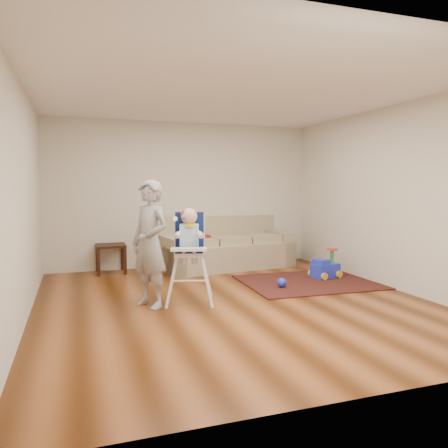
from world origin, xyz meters
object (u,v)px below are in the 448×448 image
object	(u,v)px
side_table	(111,259)
adult	(150,244)
sofa	(227,243)
toy_ball	(282,283)
high_chair	(189,257)
ride_on_toy	(325,263)

from	to	relation	value
side_table	adult	size ratio (longest dim) A/B	0.31
sofa	toy_ball	size ratio (longest dim) A/B	18.02
high_chair	adult	bearing A→B (deg)	-161.20
side_table	toy_ball	bearing A→B (deg)	-40.89
sofa	adult	world-z (taller)	adult
side_table	adult	distance (m)	2.43
side_table	ride_on_toy	size ratio (longest dim) A/B	1.06
toy_ball	high_chair	distance (m)	1.61
toy_ball	high_chair	world-z (taller)	high_chair
ride_on_toy	adult	xyz separation A→B (m)	(-3.01, -0.74, 0.55)
toy_ball	adult	world-z (taller)	adult
sofa	adult	bearing A→B (deg)	-137.23
ride_on_toy	adult	size ratio (longest dim) A/B	0.30
sofa	toy_ball	xyz separation A→B (m)	(0.24, -1.82, -0.38)
ride_on_toy	high_chair	distance (m)	2.61
toy_ball	ride_on_toy	bearing A→B (deg)	22.34
toy_ball	sofa	bearing A→B (deg)	97.64
adult	high_chair	bearing A→B (deg)	61.63
toy_ball	high_chair	xyz separation A→B (m)	(-1.49, -0.30, 0.51)
toy_ball	high_chair	size ratio (longest dim) A/B	0.11
side_table	high_chair	xyz separation A→B (m)	(0.83, -2.32, 0.35)
adult	sofa	bearing A→B (deg)	109.19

